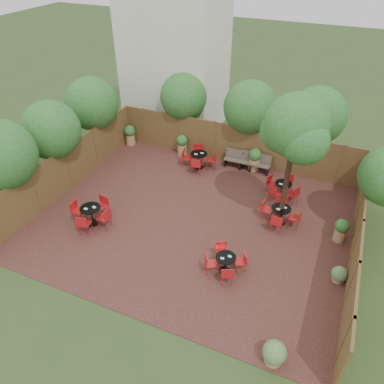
% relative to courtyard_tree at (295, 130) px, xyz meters
% --- Properties ---
extents(ground, '(80.00, 80.00, 0.00)m').
position_rel_courtyard_tree_xyz_m(ground, '(-3.22, -1.21, -4.09)').
color(ground, '#354F23').
rests_on(ground, ground).
extents(courtyard_paving, '(12.00, 10.00, 0.02)m').
position_rel_courtyard_tree_xyz_m(courtyard_paving, '(-3.22, -1.21, -4.08)').
color(courtyard_paving, '#391C17').
rests_on(courtyard_paving, ground).
extents(fence_back, '(12.00, 0.08, 2.00)m').
position_rel_courtyard_tree_xyz_m(fence_back, '(-3.22, 3.79, -3.09)').
color(fence_back, brown).
rests_on(fence_back, ground).
extents(fence_left, '(0.08, 10.00, 2.00)m').
position_rel_courtyard_tree_xyz_m(fence_left, '(-9.22, -1.21, -3.09)').
color(fence_left, brown).
rests_on(fence_left, ground).
extents(fence_right, '(0.08, 10.00, 2.00)m').
position_rel_courtyard_tree_xyz_m(fence_right, '(2.78, -1.21, -3.09)').
color(fence_right, brown).
rests_on(fence_right, ground).
extents(neighbour_building, '(5.00, 4.00, 8.00)m').
position_rel_courtyard_tree_xyz_m(neighbour_building, '(-7.72, 6.79, -0.09)').
color(neighbour_building, silver).
rests_on(neighbour_building, ground).
extents(overhang_foliage, '(15.73, 10.96, 2.68)m').
position_rel_courtyard_tree_xyz_m(overhang_foliage, '(-5.36, 1.49, -1.33)').
color(overhang_foliage, '#266621').
rests_on(overhang_foliage, ground).
extents(courtyard_tree, '(2.49, 2.39, 5.36)m').
position_rel_courtyard_tree_xyz_m(courtyard_tree, '(0.00, 0.00, 0.00)').
color(courtyard_tree, black).
rests_on(courtyard_tree, courtyard_paving).
extents(park_bench_left, '(1.47, 0.50, 0.90)m').
position_rel_courtyard_tree_xyz_m(park_bench_left, '(-1.97, 3.41, -3.60)').
color(park_bench_left, brown).
rests_on(park_bench_left, courtyard_paving).
extents(park_bench_right, '(1.42, 0.47, 0.87)m').
position_rel_courtyard_tree_xyz_m(park_bench_right, '(-2.79, 3.41, -3.62)').
color(park_bench_right, brown).
rests_on(park_bench_right, courtyard_paving).
extents(bistro_tables, '(8.39, 7.44, 0.91)m').
position_rel_courtyard_tree_xyz_m(bistro_tables, '(-2.91, -0.30, -3.63)').
color(bistro_tables, black).
rests_on(bistro_tables, courtyard_paving).
extents(planters, '(11.72, 4.17, 1.13)m').
position_rel_courtyard_tree_xyz_m(planters, '(-4.07, 2.79, -3.48)').
color(planters, '#A78053').
rests_on(planters, courtyard_paving).
extents(low_shrubs, '(1.92, 4.27, 0.72)m').
position_rel_courtyard_tree_xyz_m(low_shrubs, '(1.50, -4.93, -3.75)').
color(low_shrubs, '#A78053').
rests_on(low_shrubs, courtyard_paving).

